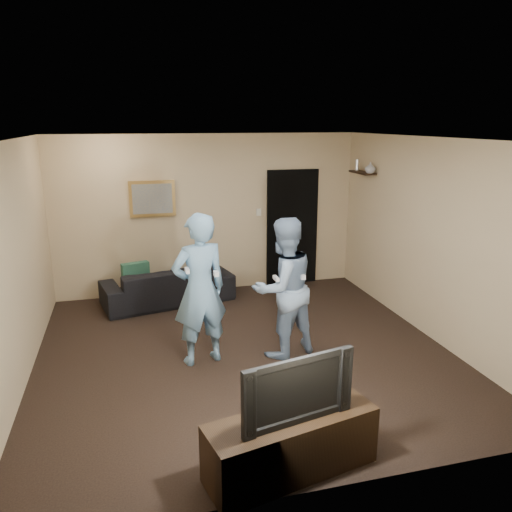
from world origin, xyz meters
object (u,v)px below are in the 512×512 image
object	(u,v)px
wii_player_left	(200,290)
wii_player_right	(283,288)
sofa	(168,285)
tv_console	(291,444)
television	(292,386)

from	to	relation	value
wii_player_left	wii_player_right	world-z (taller)	wii_player_left
sofa	tv_console	distance (m)	4.30
wii_player_right	sofa	bearing A→B (deg)	118.79
sofa	wii_player_right	distance (m)	2.55
tv_console	wii_player_right	world-z (taller)	wii_player_right
tv_console	wii_player_left	world-z (taller)	wii_player_left
tv_console	television	distance (m)	0.53
sofa	tv_console	xyz separation A→B (m)	(0.61, -4.25, -0.04)
tv_console	television	xyz separation A→B (m)	(-0.00, 0.00, 0.53)
tv_console	wii_player_left	distance (m)	2.26
television	wii_player_left	distance (m)	2.17
wii_player_left	television	bearing A→B (deg)	-79.02
sofa	wii_player_left	distance (m)	2.22
wii_player_right	television	bearing A→B (deg)	-105.88
sofa	wii_player_left	world-z (taller)	wii_player_left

